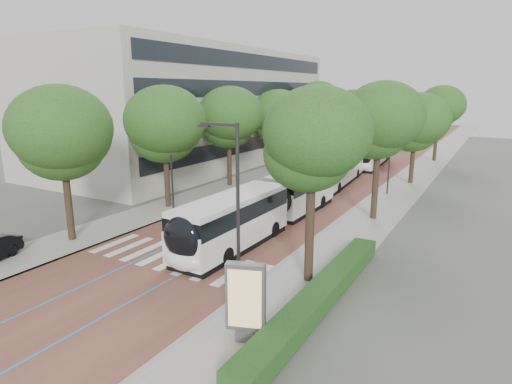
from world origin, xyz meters
TOP-DOWN VIEW (x-y plane):
  - ground at (0.00, 0.00)m, footprint 160.00×160.00m
  - road at (0.00, 40.00)m, footprint 11.00×140.00m
  - sidewalk_left at (-7.50, 40.00)m, footprint 4.00×140.00m
  - sidewalk_right at (7.50, 40.00)m, footprint 4.00×140.00m
  - kerb_left at (-5.60, 40.00)m, footprint 0.20×140.00m
  - kerb_right at (5.60, 40.00)m, footprint 0.20×140.00m
  - zebra_crossing at (0.20, 1.00)m, footprint 10.55×3.60m
  - lane_line_left at (-1.60, 40.00)m, footprint 0.12×126.00m
  - lane_line_right at (1.60, 40.00)m, footprint 0.12×126.00m
  - office_building at (-19.47, 28.00)m, footprint 18.11×40.00m
  - hedge at (9.10, 0.00)m, footprint 1.20×14.00m
  - streetlight_near at (6.62, -3.00)m, footprint 1.82×0.20m
  - streetlight_far at (6.62, 22.00)m, footprint 1.82×0.20m
  - lamp_post_left at (-6.10, 8.00)m, footprint 0.14×0.14m
  - trees_left at (-7.50, 23.47)m, footprint 6.34×60.74m
  - trees_right at (7.70, 24.68)m, footprint 5.99×47.40m
  - lead_bus at (1.99, 7.86)m, footprint 2.82×18.44m
  - bus_queued_0 at (1.29, 23.80)m, footprint 3.35×12.54m
  - bus_queued_1 at (1.35, 36.39)m, footprint 3.35×12.54m
  - ad_panel at (7.73, -3.99)m, footprint 1.52×0.87m

SIDE VIEW (x-z plane):
  - ground at x=0.00m, z-range 0.00..0.00m
  - road at x=0.00m, z-range 0.00..0.02m
  - lane_line_left at x=-1.60m, z-range 0.02..0.03m
  - lane_line_right at x=1.60m, z-range 0.02..0.03m
  - zebra_crossing at x=0.20m, z-range 0.02..0.03m
  - sidewalk_left at x=-7.50m, z-range 0.00..0.12m
  - sidewalk_right at x=7.50m, z-range 0.00..0.12m
  - kerb_left at x=-5.60m, z-range -0.01..0.13m
  - kerb_right at x=5.60m, z-range -0.01..0.13m
  - hedge at x=9.10m, z-range 0.12..0.92m
  - bus_queued_0 at x=1.29m, z-range 0.02..3.22m
  - bus_queued_1 at x=1.35m, z-range 0.02..3.22m
  - lead_bus at x=1.99m, z-range 0.03..3.23m
  - ad_panel at x=7.73m, z-range 0.19..3.25m
  - lamp_post_left at x=-6.10m, z-range 0.12..8.12m
  - streetlight_near at x=6.62m, z-range 0.82..8.82m
  - streetlight_far at x=6.62m, z-range 0.82..8.82m
  - trees_left at x=-7.50m, z-range 1.55..11.37m
  - trees_right at x=7.70m, z-range 1.86..11.17m
  - office_building at x=-19.47m, z-range 0.00..14.00m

